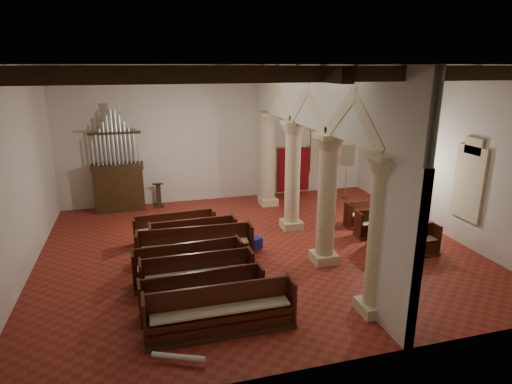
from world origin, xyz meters
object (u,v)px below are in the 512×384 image
at_px(pipe_organ, 119,179).
at_px(processional_banner, 346,181).
at_px(aisle_pew_0, 409,246).
at_px(nave_pew_0, 221,318).
at_px(lectern, 159,196).

relative_size(pipe_organ, processional_banner, 1.61).
bearing_deg(pipe_organ, aisle_pew_0, -38.78).
relative_size(nave_pew_0, aisle_pew_0, 1.77).
xyz_separation_m(pipe_organ, lectern, (1.60, -0.01, -0.90)).
height_order(lectern, processional_banner, processional_banner).
distance_m(pipe_organ, nave_pew_0, 10.12).
bearing_deg(pipe_organ, processional_banner, -6.35).
xyz_separation_m(processional_banner, aisle_pew_0, (-0.88, -6.23, -0.50)).
height_order(processional_banner, nave_pew_0, processional_banner).
bearing_deg(processional_banner, lectern, -169.71).
distance_m(processional_banner, nave_pew_0, 11.50).
height_order(pipe_organ, nave_pew_0, pipe_organ).
relative_size(lectern, aisle_pew_0, 0.57).
height_order(processional_banner, aisle_pew_0, processional_banner).
bearing_deg(processional_banner, aisle_pew_0, -80.23).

